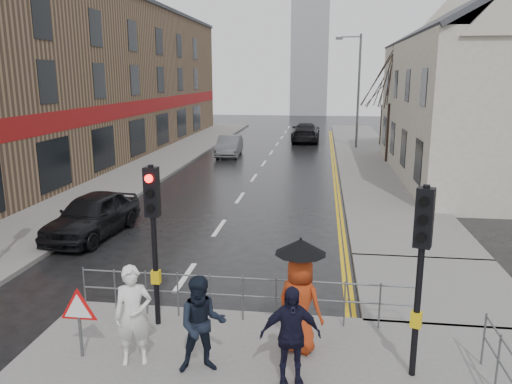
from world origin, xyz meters
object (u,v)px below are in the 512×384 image
(car_parked, at_px, (92,215))
(pedestrian_a, at_px, (133,315))
(car_mid, at_px, (229,146))
(pedestrian_d, at_px, (290,336))
(pedestrian_b, at_px, (202,324))
(pedestrian_with_umbrella, at_px, (300,293))

(car_parked, bearing_deg, pedestrian_a, -54.10)
(car_mid, bearing_deg, pedestrian_d, -79.89)
(pedestrian_d, xyz_separation_m, car_mid, (-5.74, 25.16, -0.34))
(pedestrian_d, relative_size, car_parked, 0.41)
(pedestrian_b, bearing_deg, car_mid, 84.16)
(pedestrian_b, distance_m, pedestrian_with_umbrella, 1.90)
(pedestrian_b, bearing_deg, pedestrian_a, 160.98)
(pedestrian_a, distance_m, pedestrian_b, 1.28)
(pedestrian_with_umbrella, distance_m, car_mid, 24.78)
(pedestrian_with_umbrella, height_order, pedestrian_d, pedestrian_with_umbrella)
(pedestrian_with_umbrella, bearing_deg, car_parked, 137.90)
(pedestrian_d, height_order, car_parked, pedestrian_d)
(car_parked, bearing_deg, pedestrian_with_umbrella, -36.44)
(pedestrian_with_umbrella, relative_size, car_parked, 0.52)
(car_parked, bearing_deg, pedestrian_d, -41.25)
(pedestrian_d, relative_size, car_mid, 0.43)
(pedestrian_a, distance_m, car_parked, 8.48)
(pedestrian_d, bearing_deg, car_parked, 121.46)
(car_parked, relative_size, car_mid, 1.04)
(pedestrian_d, bearing_deg, pedestrian_a, 163.12)
(car_parked, xyz_separation_m, car_mid, (1.35, 17.57, -0.05))
(pedestrian_a, relative_size, pedestrian_d, 1.05)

